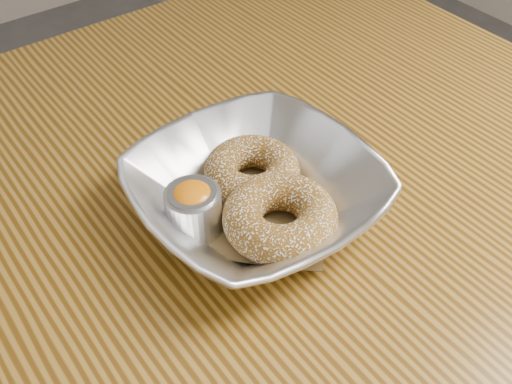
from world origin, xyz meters
TOP-DOWN VIEW (x-y plane):
  - table at (0.00, 0.00)m, footprint 1.20×0.80m
  - serving_bowl at (0.10, -0.06)m, footprint 0.24×0.24m
  - parchment at (0.10, -0.06)m, footprint 0.21×0.21m
  - donut_back at (0.12, -0.03)m, footprint 0.12×0.12m
  - donut_front at (0.10, -0.10)m, footprint 0.12×0.12m
  - ramekin at (0.04, -0.05)m, footprint 0.05×0.05m

SIDE VIEW (x-z plane):
  - table at x=0.00m, z-range 0.28..1.03m
  - parchment at x=0.10m, z-range 0.76..0.76m
  - donut_back at x=0.12m, z-range 0.76..0.79m
  - serving_bowl at x=0.10m, z-range 0.75..0.81m
  - donut_front at x=0.10m, z-range 0.76..0.80m
  - ramekin at x=0.04m, z-range 0.76..0.81m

